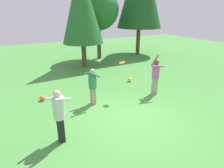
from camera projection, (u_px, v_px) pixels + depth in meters
name	position (u px, v px, depth m)	size (l,w,h in m)	color
ground_plane	(132.00, 118.00, 7.33)	(40.00, 40.00, 0.00)	#4C9342
person_thrower	(156.00, 74.00, 9.07)	(0.59, 0.59, 1.88)	gray
person_catcher	(93.00, 84.00, 8.12)	(0.55, 0.49, 1.59)	gray
person_bystander	(59.00, 112.00, 5.69)	(0.75, 0.71, 1.72)	black
frisbee	(122.00, 63.00, 8.50)	(0.29, 0.29, 0.08)	orange
ball_yellow	(130.00, 80.00, 11.02)	(0.23, 0.23, 0.23)	yellow
ball_orange	(42.00, 98.00, 8.69)	(0.25, 0.25, 0.25)	orange
tree_center	(81.00, 5.00, 12.49)	(2.76, 2.76, 6.60)	brown
tree_right	(98.00, 10.00, 15.01)	(3.20, 3.20, 5.47)	brown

